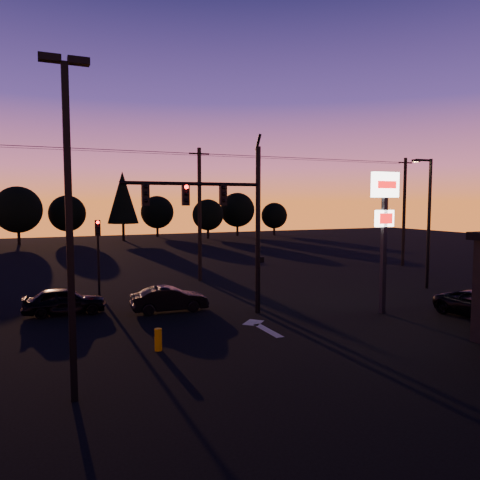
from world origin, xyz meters
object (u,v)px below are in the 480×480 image
object	(u,v)px
parking_lot_light	(69,207)
secondary_signal	(98,246)
traffic_signal_mast	(227,212)
pylon_sign	(385,212)
streetlight	(428,217)
car_left	(65,301)
bollard	(158,340)
car_mid	(169,299)

from	to	relation	value
parking_lot_light	secondary_signal	bearing A→B (deg)	80.21
traffic_signal_mast	secondary_signal	distance (m)	9.19
pylon_sign	streetlight	xyz separation A→B (m)	(6.91, 4.00, -0.49)
pylon_sign	car_left	bearing A→B (deg)	156.78
traffic_signal_mast	bollard	size ratio (longest dim) A/B	10.57
parking_lot_light	bollard	bearing A→B (deg)	46.22
streetlight	bollard	xyz separation A→B (m)	(-18.26, -5.22, -4.01)
pylon_sign	car_mid	bearing A→B (deg)	154.08
bollard	car_mid	size ratio (longest dim) A/B	0.22
parking_lot_light	car_left	bearing A→B (deg)	87.85
secondary_signal	parking_lot_light	xyz separation A→B (m)	(-2.50, -14.49, 2.41)
parking_lot_light	traffic_signal_mast	bearing A→B (deg)	43.37
traffic_signal_mast	streetlight	world-z (taller)	traffic_signal_mast
parking_lot_light	car_left	distance (m)	11.52
traffic_signal_mast	secondary_signal	size ratio (longest dim) A/B	1.97
car_left	car_mid	xyz separation A→B (m)	(4.76, -1.51, -0.04)
car_left	traffic_signal_mast	bearing A→B (deg)	-113.83
pylon_sign	streetlight	distance (m)	8.00
traffic_signal_mast	parking_lot_light	distance (m)	10.19
pylon_sign	streetlight	bearing A→B (deg)	30.08
bollard	car_left	world-z (taller)	car_left
pylon_sign	car_left	world-z (taller)	pylon_sign
traffic_signal_mast	streetlight	size ratio (longest dim) A/B	1.07
secondary_signal	bollard	world-z (taller)	secondary_signal
traffic_signal_mast	car_left	world-z (taller)	traffic_signal_mast
pylon_sign	bollard	distance (m)	12.28
parking_lot_light	car_mid	world-z (taller)	parking_lot_light
car_left	streetlight	bearing A→B (deg)	-92.48
traffic_signal_mast	bollard	distance (m)	7.24
traffic_signal_mast	car_left	size ratio (longest dim) A/B	2.25
car_left	bollard	bearing A→B (deg)	-156.18
parking_lot_light	streetlight	size ratio (longest dim) A/B	1.14
secondary_signal	car_left	size ratio (longest dim) A/B	1.14
parking_lot_light	pylon_sign	xyz separation A→B (m)	(14.50, 4.50, -0.36)
car_left	parking_lot_light	bearing A→B (deg)	-179.07
streetlight	car_mid	world-z (taller)	streetlight
secondary_signal	pylon_sign	xyz separation A→B (m)	(12.00, -9.99, 2.05)
parking_lot_light	bollard	distance (m)	6.66
traffic_signal_mast	parking_lot_light	bearing A→B (deg)	-136.63
streetlight	car_mid	size ratio (longest dim) A/B	2.15
bollard	parking_lot_light	bearing A→B (deg)	-133.78
car_mid	car_left	bearing A→B (deg)	76.38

